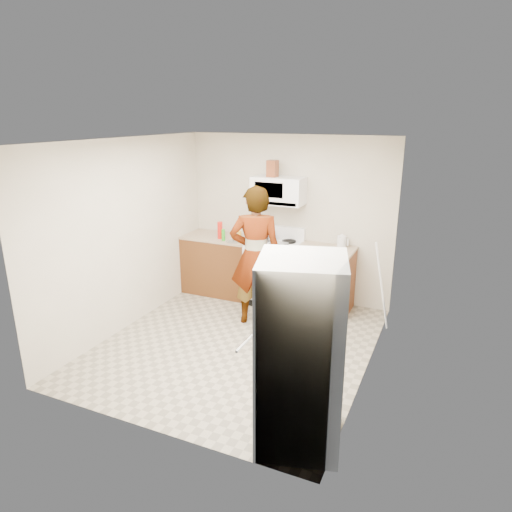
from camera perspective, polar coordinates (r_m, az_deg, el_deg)
The scene contains 20 objects.
floor at distance 5.87m, azimuth -2.30°, elevation -10.89°, with size 3.60×3.60×0.00m, color gray.
back_wall at distance 6.99m, azimuth 4.07°, elevation 4.69°, with size 3.20×0.02×2.50m, color beige.
right_wall at distance 4.93m, azimuth 14.35°, elevation -1.27°, with size 0.02×3.60×2.50m, color beige.
cabinet_left at distance 7.36m, azimuth -4.50°, elevation -1.15°, with size 1.12×0.62×0.90m, color #623017.
counter_left at distance 7.22m, azimuth -4.59°, elevation 2.37°, with size 1.14×0.64×0.04m, color tan.
cabinet_right at distance 6.75m, azimuth 8.49°, elevation -3.03°, with size 0.80×0.62×0.90m, color #623017.
counter_right at distance 6.60m, azimuth 8.66°, elevation 0.78°, with size 0.82×0.64×0.04m, color tan.
gas_range at distance 6.96m, azimuth 2.30°, elevation -1.90°, with size 0.76×0.65×1.13m.
microwave at distance 6.78m, azimuth 2.82°, elevation 8.18°, with size 0.76×0.38×0.40m, color white.
person at distance 6.11m, azimuth -0.05°, elevation -0.02°, with size 0.69×0.46×1.91m, color tan.
fridge at distance 3.93m, azimuth 5.51°, elevation -12.15°, with size 0.70×0.70×1.70m, color white.
kettle at distance 6.71m, azimuth 10.67°, elevation 1.80°, with size 0.13×0.13×0.16m, color silver.
jug at distance 6.73m, azimuth 2.08°, elevation 10.87°, with size 0.14×0.14×0.24m, color brown.
saucepan at distance 6.95m, azimuth 1.65°, elevation 2.60°, with size 0.20×0.20×0.11m, color silver.
tray at distance 6.68m, azimuth 2.82°, elevation 1.50°, with size 0.25×0.16×0.05m, color silver.
bottle_spray at distance 7.04m, azimuth -4.52°, elevation 3.22°, with size 0.08×0.08×0.26m, color red.
bottle_hot_sauce at distance 6.81m, azimuth -2.06°, elevation 2.40°, with size 0.06×0.06×0.17m, color orange.
bottle_green_cap at distance 6.93m, azimuth -4.10°, elevation 2.64°, with size 0.05×0.05×0.18m, color #269C1C.
pot_lid at distance 6.88m, azimuth -2.81°, elevation 1.85°, with size 0.23×0.23×0.01m, color white.
broom at distance 6.21m, azimuth 15.43°, elevation -3.70°, with size 0.03×0.03×1.23m, color silver.
Camera 1 is at (2.31, -4.63, 2.78)m, focal length 32.00 mm.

